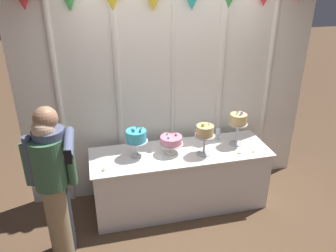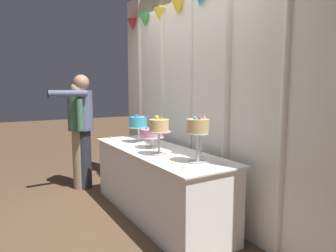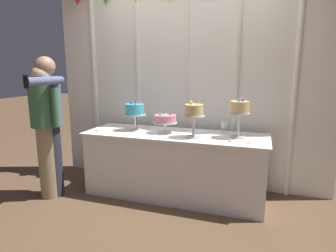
{
  "view_description": "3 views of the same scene",
  "coord_description": "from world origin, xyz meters",
  "px_view_note": "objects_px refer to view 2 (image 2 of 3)",
  "views": [
    {
      "loc": [
        -0.95,
        -3.23,
        2.72
      ],
      "look_at": [
        -0.12,
        0.23,
        1.05
      ],
      "focal_mm": 36.17,
      "sensor_mm": 36.0,
      "label": 1
    },
    {
      "loc": [
        2.77,
        -1.43,
        1.41
      ],
      "look_at": [
        0.0,
        0.25,
        1.01
      ],
      "focal_mm": 31.04,
      "sensor_mm": 36.0,
      "label": 2
    },
    {
      "loc": [
        0.93,
        -2.92,
        1.48
      ],
      "look_at": [
        -0.1,
        0.16,
        0.83
      ],
      "focal_mm": 30.01,
      "sensor_mm": 36.0,
      "label": 3
    }
  ],
  "objects_px": {
    "tealight_near_right": "(183,168)",
    "guest_man_dark_suit": "(80,130)",
    "cake_display_rightmost": "(198,129)",
    "wine_glass": "(201,147)",
    "tealight_near_left": "(173,163)",
    "cake_display_midright": "(159,128)",
    "cake_table": "(157,182)",
    "cake_display_leftmost": "(139,123)",
    "guest_girl_blue_dress": "(82,125)",
    "tealight_far_left": "(111,138)",
    "cake_display_midleft": "(152,134)"
  },
  "relations": [
    {
      "from": "tealight_near_right",
      "to": "guest_man_dark_suit",
      "type": "bearing_deg",
      "value": -173.07
    },
    {
      "from": "cake_display_rightmost",
      "to": "cake_display_leftmost",
      "type": "bearing_deg",
      "value": -179.89
    },
    {
      "from": "cake_display_leftmost",
      "to": "guest_girl_blue_dress",
      "type": "relative_size",
      "value": 0.23
    },
    {
      "from": "tealight_far_left",
      "to": "wine_glass",
      "type": "bearing_deg",
      "value": 15.41
    },
    {
      "from": "wine_glass",
      "to": "guest_man_dark_suit",
      "type": "bearing_deg",
      "value": -160.66
    },
    {
      "from": "cake_display_rightmost",
      "to": "guest_girl_blue_dress",
      "type": "distance_m",
      "value": 2.13
    },
    {
      "from": "wine_glass",
      "to": "tealight_near_left",
      "type": "bearing_deg",
      "value": -73.63
    },
    {
      "from": "cake_display_leftmost",
      "to": "guest_man_dark_suit",
      "type": "xyz_separation_m",
      "value": [
        -0.88,
        -0.51,
        -0.16
      ]
    },
    {
      "from": "cake_display_midleft",
      "to": "cake_display_rightmost",
      "type": "distance_m",
      "value": 0.84
    },
    {
      "from": "cake_display_leftmost",
      "to": "guest_girl_blue_dress",
      "type": "xyz_separation_m",
      "value": [
        -0.85,
        -0.48,
        -0.08
      ]
    },
    {
      "from": "guest_man_dark_suit",
      "to": "cake_display_midright",
      "type": "bearing_deg",
      "value": 12.73
    },
    {
      "from": "guest_man_dark_suit",
      "to": "tealight_far_left",
      "type": "bearing_deg",
      "value": 29.68
    },
    {
      "from": "guest_man_dark_suit",
      "to": "cake_display_midleft",
      "type": "bearing_deg",
      "value": 20.58
    },
    {
      "from": "tealight_far_left",
      "to": "cake_display_midright",
      "type": "bearing_deg",
      "value": 4.45
    },
    {
      "from": "cake_display_midleft",
      "to": "guest_man_dark_suit",
      "type": "height_order",
      "value": "guest_man_dark_suit"
    },
    {
      "from": "cake_table",
      "to": "guest_man_dark_suit",
      "type": "height_order",
      "value": "guest_man_dark_suit"
    },
    {
      "from": "cake_display_rightmost",
      "to": "tealight_near_right",
      "type": "height_order",
      "value": "cake_display_rightmost"
    },
    {
      "from": "cake_table",
      "to": "cake_display_midright",
      "type": "bearing_deg",
      "value": -23.76
    },
    {
      "from": "wine_glass",
      "to": "tealight_far_left",
      "type": "bearing_deg",
      "value": -164.59
    },
    {
      "from": "cake_display_rightmost",
      "to": "wine_glass",
      "type": "bearing_deg",
      "value": 135.89
    },
    {
      "from": "wine_glass",
      "to": "tealight_near_right",
      "type": "relative_size",
      "value": 3.59
    },
    {
      "from": "cake_table",
      "to": "guest_girl_blue_dress",
      "type": "relative_size",
      "value": 1.29
    },
    {
      "from": "cake_display_midleft",
      "to": "wine_glass",
      "type": "bearing_deg",
      "value": 16.85
    },
    {
      "from": "tealight_near_left",
      "to": "guest_girl_blue_dress",
      "type": "xyz_separation_m",
      "value": [
        -2.02,
        -0.26,
        0.15
      ]
    },
    {
      "from": "cake_display_midleft",
      "to": "tealight_far_left",
      "type": "relative_size",
      "value": 6.01
    },
    {
      "from": "cake_display_rightmost",
      "to": "guest_girl_blue_dress",
      "type": "bearing_deg",
      "value": -166.96
    },
    {
      "from": "cake_display_rightmost",
      "to": "tealight_near_left",
      "type": "height_order",
      "value": "cake_display_rightmost"
    },
    {
      "from": "cake_table",
      "to": "cake_display_midright",
      "type": "height_order",
      "value": "cake_display_midright"
    },
    {
      "from": "cake_display_leftmost",
      "to": "cake_display_rightmost",
      "type": "relative_size",
      "value": 0.84
    },
    {
      "from": "cake_display_rightmost",
      "to": "guest_man_dark_suit",
      "type": "bearing_deg",
      "value": -166.43
    },
    {
      "from": "tealight_far_left",
      "to": "guest_man_dark_suit",
      "type": "bearing_deg",
      "value": -150.32
    },
    {
      "from": "cake_display_midright",
      "to": "guest_girl_blue_dress",
      "type": "relative_size",
      "value": 0.24
    },
    {
      "from": "tealight_far_left",
      "to": "guest_girl_blue_dress",
      "type": "height_order",
      "value": "guest_girl_blue_dress"
    },
    {
      "from": "cake_table",
      "to": "cake_display_midleft",
      "type": "height_order",
      "value": "cake_display_midleft"
    },
    {
      "from": "cake_table",
      "to": "cake_display_rightmost",
      "type": "bearing_deg",
      "value": 2.28
    },
    {
      "from": "cake_display_leftmost",
      "to": "cake_display_midright",
      "type": "bearing_deg",
      "value": -10.09
    },
    {
      "from": "cake_display_midright",
      "to": "cake_table",
      "type": "bearing_deg",
      "value": 156.24
    },
    {
      "from": "cake_display_rightmost",
      "to": "tealight_near_left",
      "type": "xyz_separation_m",
      "value": [
        -0.06,
        -0.22,
        -0.29
      ]
    },
    {
      "from": "cake_display_rightmost",
      "to": "cake_table",
      "type": "bearing_deg",
      "value": -177.72
    },
    {
      "from": "cake_display_midleft",
      "to": "guest_man_dark_suit",
      "type": "relative_size",
      "value": 0.18
    },
    {
      "from": "cake_display_leftmost",
      "to": "guest_girl_blue_dress",
      "type": "height_order",
      "value": "guest_girl_blue_dress"
    },
    {
      "from": "cake_display_midleft",
      "to": "guest_girl_blue_dress",
      "type": "bearing_deg",
      "value": -160.09
    },
    {
      "from": "cake_display_midleft",
      "to": "wine_glass",
      "type": "height_order",
      "value": "cake_display_midleft"
    },
    {
      "from": "tealight_near_left",
      "to": "guest_man_dark_suit",
      "type": "bearing_deg",
      "value": -172.06
    },
    {
      "from": "cake_table",
      "to": "wine_glass",
      "type": "distance_m",
      "value": 0.74
    },
    {
      "from": "cake_display_rightmost",
      "to": "guest_man_dark_suit",
      "type": "xyz_separation_m",
      "value": [
        -2.1,
        -0.51,
        -0.22
      ]
    },
    {
      "from": "cake_display_leftmost",
      "to": "cake_display_midleft",
      "type": "xyz_separation_m",
      "value": [
        0.4,
        -0.03,
        -0.09
      ]
    },
    {
      "from": "cake_table",
      "to": "tealight_far_left",
      "type": "xyz_separation_m",
      "value": [
        -0.9,
        -0.2,
        0.39
      ]
    },
    {
      "from": "cake_display_midright",
      "to": "guest_man_dark_suit",
      "type": "relative_size",
      "value": 0.26
    },
    {
      "from": "tealight_near_left",
      "to": "tealight_far_left",
      "type": "bearing_deg",
      "value": -179.86
    }
  ]
}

